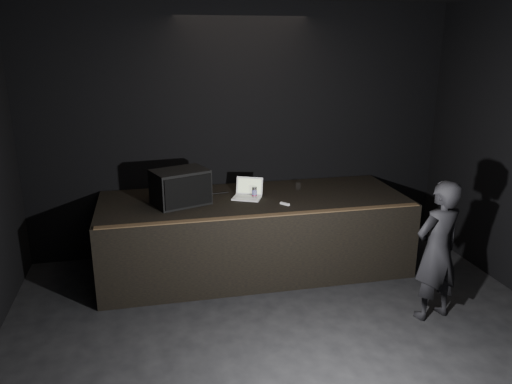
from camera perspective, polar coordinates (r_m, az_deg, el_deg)
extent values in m
cube|color=black|center=(7.10, -1.57, 6.94)|extent=(6.00, 0.10, 3.50)
cube|color=black|center=(6.72, -0.24, -4.76)|extent=(4.00, 1.50, 1.00)
cube|color=brown|center=(5.89, 1.21, -2.67)|extent=(3.92, 0.10, 0.01)
cube|color=black|center=(6.33, -8.64, 0.57)|extent=(0.78, 0.66, 0.44)
cube|color=black|center=(6.12, -7.72, 0.04)|extent=(0.59, 0.23, 0.38)
cylinder|color=black|center=(6.68, -6.60, -0.38)|extent=(0.82, 0.12, 0.02)
cube|color=white|center=(6.52, -1.06, -0.69)|extent=(0.43, 0.37, 0.02)
cube|color=silver|center=(6.52, -1.06, -0.60)|extent=(0.33, 0.26, 0.00)
cube|color=white|center=(6.63, -0.75, 0.72)|extent=(0.35, 0.22, 0.23)
cube|color=#C7CF3C|center=(6.62, -0.77, 0.70)|extent=(0.31, 0.18, 0.18)
cylinder|color=silver|center=(6.50, -0.19, -0.06)|extent=(0.07, 0.07, 0.16)
cylinder|color=#1E1D9F|center=(6.50, -0.19, -0.02)|extent=(0.07, 0.07, 0.07)
cylinder|color=#AB0F34|center=(6.51, -0.19, -0.36)|extent=(0.07, 0.07, 0.01)
cylinder|color=white|center=(6.93, 4.86, 0.67)|extent=(0.08, 0.08, 0.10)
cube|color=white|center=(6.28, 3.32, -1.36)|extent=(0.10, 0.12, 0.02)
imported|color=black|center=(5.79, 20.00, -6.34)|extent=(0.65, 0.50, 1.59)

